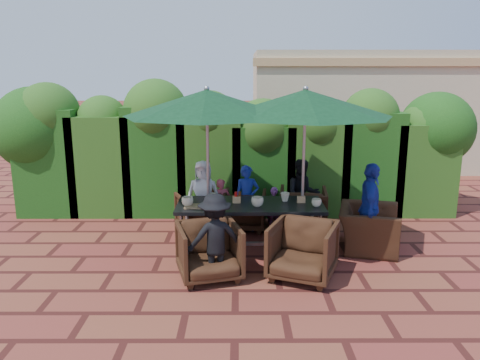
{
  "coord_description": "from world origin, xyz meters",
  "views": [
    {
      "loc": [
        0.04,
        -6.45,
        2.63
      ],
      "look_at": [
        0.06,
        0.4,
        1.06
      ],
      "focal_mm": 35.0,
      "sensor_mm": 36.0,
      "label": 1
    }
  ],
  "objects_px": {
    "umbrella_left": "(207,103)",
    "chair_far_left": "(200,210)",
    "chair_far_right": "(303,207)",
    "chair_end_right": "(369,222)",
    "chair_near_left": "(209,249)",
    "chair_near_right": "(303,248)",
    "umbrella_right": "(305,103)",
    "chair_far_mid": "(244,208)",
    "dining_table": "(250,208)"
  },
  "relations": [
    {
      "from": "umbrella_left",
      "to": "chair_far_left",
      "type": "distance_m",
      "value": 2.05
    },
    {
      "from": "chair_far_right",
      "to": "chair_end_right",
      "type": "relative_size",
      "value": 0.81
    },
    {
      "from": "chair_near_left",
      "to": "umbrella_left",
      "type": "bearing_deg",
      "value": 78.64
    },
    {
      "from": "chair_far_left",
      "to": "umbrella_left",
      "type": "bearing_deg",
      "value": 79.32
    },
    {
      "from": "chair_near_right",
      "to": "umbrella_left",
      "type": "bearing_deg",
      "value": 163.79
    },
    {
      "from": "umbrella_right",
      "to": "chair_near_left",
      "type": "relative_size",
      "value": 3.14
    },
    {
      "from": "chair_far_left",
      "to": "chair_near_left",
      "type": "xyz_separation_m",
      "value": [
        0.27,
        -1.88,
        0.04
      ]
    },
    {
      "from": "chair_far_mid",
      "to": "chair_far_right",
      "type": "height_order",
      "value": "chair_far_right"
    },
    {
      "from": "dining_table",
      "to": "chair_near_left",
      "type": "distance_m",
      "value": 1.11
    },
    {
      "from": "umbrella_left",
      "to": "chair_far_mid",
      "type": "xyz_separation_m",
      "value": [
        0.55,
        0.98,
        -1.85
      ]
    },
    {
      "from": "umbrella_right",
      "to": "chair_end_right",
      "type": "xyz_separation_m",
      "value": [
        1.03,
        0.05,
        -1.78
      ]
    },
    {
      "from": "umbrella_right",
      "to": "chair_far_left",
      "type": "xyz_separation_m",
      "value": [
        -1.6,
        0.89,
        -1.85
      ]
    },
    {
      "from": "chair_far_left",
      "to": "chair_far_right",
      "type": "relative_size",
      "value": 0.91
    },
    {
      "from": "chair_far_left",
      "to": "chair_end_right",
      "type": "bearing_deg",
      "value": 138.62
    },
    {
      "from": "umbrella_left",
      "to": "chair_near_left",
      "type": "height_order",
      "value": "umbrella_left"
    },
    {
      "from": "umbrella_left",
      "to": "chair_end_right",
      "type": "relative_size",
      "value": 2.48
    },
    {
      "from": "chair_far_right",
      "to": "chair_near_left",
      "type": "height_order",
      "value": "chair_far_right"
    },
    {
      "from": "dining_table",
      "to": "chair_near_right",
      "type": "relative_size",
      "value": 2.61
    },
    {
      "from": "chair_far_right",
      "to": "chair_far_mid",
      "type": "bearing_deg",
      "value": 3.36
    },
    {
      "from": "umbrella_left",
      "to": "chair_end_right",
      "type": "bearing_deg",
      "value": 0.81
    },
    {
      "from": "chair_end_right",
      "to": "chair_near_left",
      "type": "bearing_deg",
      "value": 128.73
    },
    {
      "from": "chair_far_left",
      "to": "chair_far_right",
      "type": "bearing_deg",
      "value": 157.89
    },
    {
      "from": "chair_far_right",
      "to": "umbrella_left",
      "type": "bearing_deg",
      "value": 37.56
    },
    {
      "from": "dining_table",
      "to": "chair_near_left",
      "type": "xyz_separation_m",
      "value": [
        -0.56,
        -0.93,
        -0.27
      ]
    },
    {
      "from": "chair_far_left",
      "to": "chair_far_mid",
      "type": "relative_size",
      "value": 1.0
    },
    {
      "from": "dining_table",
      "to": "umbrella_left",
      "type": "height_order",
      "value": "umbrella_left"
    },
    {
      "from": "chair_far_mid",
      "to": "chair_near_left",
      "type": "height_order",
      "value": "chair_near_left"
    },
    {
      "from": "chair_far_mid",
      "to": "umbrella_right",
      "type": "bearing_deg",
      "value": 136.53
    },
    {
      "from": "chair_far_left",
      "to": "chair_near_left",
      "type": "distance_m",
      "value": 1.9
    },
    {
      "from": "chair_near_left",
      "to": "chair_far_right",
      "type": "bearing_deg",
      "value": 37.22
    },
    {
      "from": "chair_far_left",
      "to": "chair_near_right",
      "type": "xyz_separation_m",
      "value": [
        1.49,
        -1.89,
        0.05
      ]
    },
    {
      "from": "umbrella_left",
      "to": "chair_far_right",
      "type": "distance_m",
      "value": 2.56
    },
    {
      "from": "chair_far_left",
      "to": "chair_far_right",
      "type": "height_order",
      "value": "chair_far_right"
    },
    {
      "from": "chair_far_mid",
      "to": "chair_end_right",
      "type": "distance_m",
      "value": 2.11
    },
    {
      "from": "umbrella_right",
      "to": "chair_far_right",
      "type": "xyz_separation_m",
      "value": [
        0.15,
        0.94,
        -1.81
      ]
    },
    {
      "from": "umbrella_left",
      "to": "dining_table",
      "type": "bearing_deg",
      "value": -7.11
    },
    {
      "from": "umbrella_left",
      "to": "chair_far_left",
      "type": "height_order",
      "value": "umbrella_left"
    },
    {
      "from": "chair_near_left",
      "to": "chair_far_left",
      "type": "bearing_deg",
      "value": 82.93
    },
    {
      "from": "umbrella_right",
      "to": "chair_end_right",
      "type": "distance_m",
      "value": 2.06
    },
    {
      "from": "chair_far_left",
      "to": "chair_end_right",
      "type": "height_order",
      "value": "chair_end_right"
    },
    {
      "from": "umbrella_right",
      "to": "chair_far_mid",
      "type": "distance_m",
      "value": 2.26
    },
    {
      "from": "umbrella_right",
      "to": "chair_far_mid",
      "type": "bearing_deg",
      "value": 130.54
    },
    {
      "from": "chair_far_mid",
      "to": "chair_near_left",
      "type": "bearing_deg",
      "value": 82.28
    },
    {
      "from": "dining_table",
      "to": "chair_far_right",
      "type": "height_order",
      "value": "chair_far_right"
    },
    {
      "from": "chair_end_right",
      "to": "chair_far_mid",
      "type": "bearing_deg",
      "value": 78.21
    },
    {
      "from": "umbrella_left",
      "to": "chair_near_right",
      "type": "distance_m",
      "value": 2.43
    },
    {
      "from": "umbrella_right",
      "to": "chair_near_right",
      "type": "relative_size",
      "value": 3.05
    },
    {
      "from": "chair_far_left",
      "to": "chair_far_right",
      "type": "distance_m",
      "value": 1.75
    },
    {
      "from": "dining_table",
      "to": "chair_end_right",
      "type": "bearing_deg",
      "value": 3.54
    },
    {
      "from": "umbrella_right",
      "to": "chair_far_right",
      "type": "distance_m",
      "value": 2.04
    }
  ]
}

